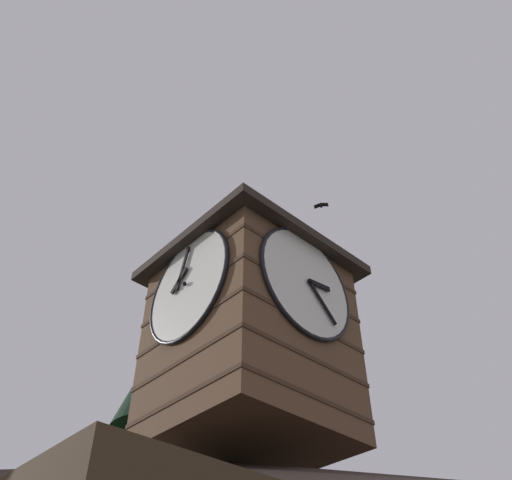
# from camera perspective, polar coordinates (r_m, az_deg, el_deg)

# --- Properties ---
(clock_tower) EXTENTS (4.52, 4.52, 7.59)m
(clock_tower) POSITION_cam_1_polar(r_m,az_deg,el_deg) (14.23, -0.62, -8.56)
(clock_tower) COLOR brown
(clock_tower) RESTS_ON building_main
(flying_bird_high) EXTENTS (0.43, 0.54, 0.14)m
(flying_bird_high) POSITION_cam_1_polar(r_m,az_deg,el_deg) (21.25, 6.52, 3.47)
(flying_bird_high) COLOR black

